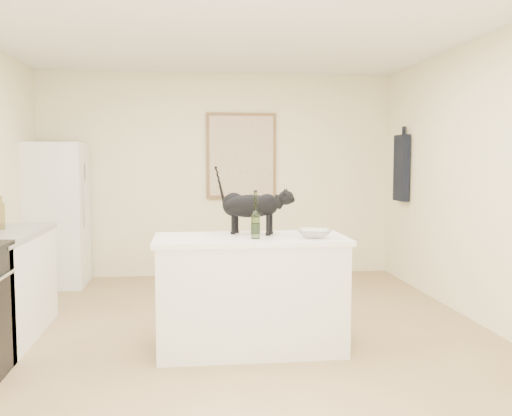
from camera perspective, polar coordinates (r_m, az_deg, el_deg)
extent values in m
plane|color=tan|center=(4.80, -2.04, -13.30)|extent=(5.50, 5.50, 0.00)
plane|color=white|center=(4.69, -2.14, 18.45)|extent=(5.50, 5.50, 0.00)
plane|color=beige|center=(7.31, -3.85, 3.32)|extent=(4.50, 0.00, 4.50)
plane|color=beige|center=(1.85, 4.88, -1.31)|extent=(4.50, 0.00, 4.50)
plane|color=beige|center=(5.25, 23.20, 2.32)|extent=(0.00, 5.50, 5.50)
cube|color=white|center=(4.50, -0.56, -8.84)|extent=(1.44, 0.67, 0.86)
cube|color=white|center=(4.42, -0.57, -3.16)|extent=(1.50, 0.70, 0.04)
cube|color=white|center=(5.21, -24.45, -7.39)|extent=(0.60, 1.40, 0.86)
cube|color=white|center=(7.11, -19.56, -0.63)|extent=(0.68, 0.68, 1.70)
cube|color=brown|center=(7.30, -1.49, 5.29)|extent=(0.90, 0.03, 1.10)
cube|color=beige|center=(7.28, -1.48, 5.29)|extent=(0.82, 0.00, 1.02)
cube|color=black|center=(7.08, 14.49, 3.93)|extent=(0.08, 0.34, 0.80)
cylinder|color=#345522|center=(4.29, -0.05, -0.97)|extent=(0.09, 0.09, 0.32)
imported|color=white|center=(4.36, 5.92, -2.59)|extent=(0.32, 0.32, 0.07)
cube|color=white|center=(7.09, -16.81, 3.52)|extent=(0.03, 0.16, 0.21)
cylinder|color=brown|center=(5.32, -24.32, -0.75)|extent=(0.06, 0.06, 0.23)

